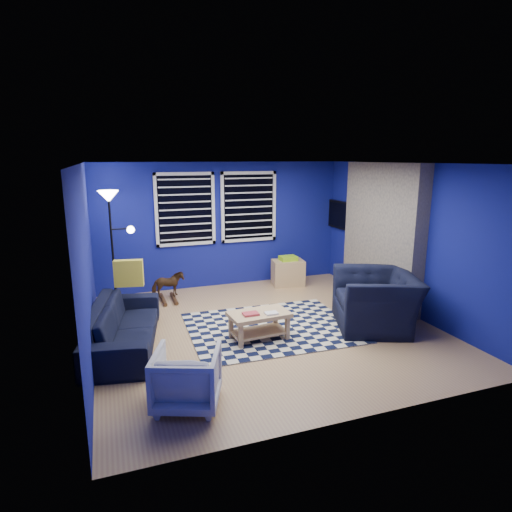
{
  "coord_description": "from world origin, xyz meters",
  "views": [
    {
      "loc": [
        -2.24,
        -5.78,
        2.58
      ],
      "look_at": [
        -0.07,
        0.3,
        1.09
      ],
      "focal_mm": 30.0,
      "sensor_mm": 36.0,
      "label": 1
    }
  ],
  "objects_px": {
    "armchair_big": "(376,300)",
    "armchair_bent": "(187,378)",
    "coffee_table": "(259,320)",
    "sofa": "(124,325)",
    "cabinet": "(288,272)",
    "rocking_horse": "(168,285)",
    "floor_lamp": "(111,212)",
    "tv": "(342,215)"
  },
  "relations": [
    {
      "from": "armchair_big",
      "to": "armchair_bent",
      "type": "bearing_deg",
      "value": -48.4
    },
    {
      "from": "coffee_table",
      "to": "sofa",
      "type": "bearing_deg",
      "value": 167.36
    },
    {
      "from": "coffee_table",
      "to": "cabinet",
      "type": "xyz_separation_m",
      "value": [
        1.49,
        2.35,
        -0.02
      ]
    },
    {
      "from": "rocking_horse",
      "to": "floor_lamp",
      "type": "xyz_separation_m",
      "value": [
        -0.89,
        0.03,
        1.36
      ]
    },
    {
      "from": "floor_lamp",
      "to": "armchair_bent",
      "type": "bearing_deg",
      "value": -80.66
    },
    {
      "from": "tv",
      "to": "sofa",
      "type": "relative_size",
      "value": 0.47
    },
    {
      "from": "armchair_big",
      "to": "coffee_table",
      "type": "bearing_deg",
      "value": -73.32
    },
    {
      "from": "armchair_big",
      "to": "rocking_horse",
      "type": "bearing_deg",
      "value": -107.82
    },
    {
      "from": "tv",
      "to": "armchair_big",
      "type": "height_order",
      "value": "tv"
    },
    {
      "from": "tv",
      "to": "sofa",
      "type": "distance_m",
      "value": 5.06
    },
    {
      "from": "armchair_big",
      "to": "armchair_bent",
      "type": "relative_size",
      "value": 1.89
    },
    {
      "from": "rocking_horse",
      "to": "floor_lamp",
      "type": "bearing_deg",
      "value": 83.95
    },
    {
      "from": "armchair_bent",
      "to": "armchair_big",
      "type": "bearing_deg",
      "value": -138.41
    },
    {
      "from": "coffee_table",
      "to": "armchair_bent",
      "type": "bearing_deg",
      "value": -134.31
    },
    {
      "from": "tv",
      "to": "coffee_table",
      "type": "height_order",
      "value": "tv"
    },
    {
      "from": "cabinet",
      "to": "armchair_big",
      "type": "bearing_deg",
      "value": -72.62
    },
    {
      "from": "sofa",
      "to": "rocking_horse",
      "type": "height_order",
      "value": "sofa"
    },
    {
      "from": "sofa",
      "to": "coffee_table",
      "type": "relative_size",
      "value": 2.38
    },
    {
      "from": "tv",
      "to": "cabinet",
      "type": "distance_m",
      "value": 1.65
    },
    {
      "from": "armchair_big",
      "to": "tv",
      "type": "bearing_deg",
      "value": -177.3
    },
    {
      "from": "floor_lamp",
      "to": "tv",
      "type": "bearing_deg",
      "value": 1.88
    },
    {
      "from": "sofa",
      "to": "rocking_horse",
      "type": "bearing_deg",
      "value": -15.77
    },
    {
      "from": "armchair_bent",
      "to": "coffee_table",
      "type": "xyz_separation_m",
      "value": [
        1.3,
        1.33,
        -0.02
      ]
    },
    {
      "from": "rocking_horse",
      "to": "floor_lamp",
      "type": "height_order",
      "value": "floor_lamp"
    },
    {
      "from": "sofa",
      "to": "rocking_horse",
      "type": "relative_size",
      "value": 3.74
    },
    {
      "from": "tv",
      "to": "rocking_horse",
      "type": "height_order",
      "value": "tv"
    },
    {
      "from": "sofa",
      "to": "armchair_big",
      "type": "height_order",
      "value": "armchair_big"
    },
    {
      "from": "cabinet",
      "to": "sofa",
      "type": "bearing_deg",
      "value": -141.18
    },
    {
      "from": "armchair_bent",
      "to": "floor_lamp",
      "type": "relative_size",
      "value": 0.34
    },
    {
      "from": "rocking_horse",
      "to": "tv",
      "type": "bearing_deg",
      "value": -91.53
    },
    {
      "from": "armchair_big",
      "to": "coffee_table",
      "type": "distance_m",
      "value": 1.88
    },
    {
      "from": "rocking_horse",
      "to": "cabinet",
      "type": "height_order",
      "value": "cabinet"
    },
    {
      "from": "coffee_table",
      "to": "rocking_horse",
      "type": "bearing_deg",
      "value": 114.5
    },
    {
      "from": "cabinet",
      "to": "floor_lamp",
      "type": "bearing_deg",
      "value": -168.56
    },
    {
      "from": "cabinet",
      "to": "floor_lamp",
      "type": "height_order",
      "value": "floor_lamp"
    },
    {
      "from": "rocking_horse",
      "to": "floor_lamp",
      "type": "distance_m",
      "value": 1.63
    },
    {
      "from": "rocking_horse",
      "to": "armchair_bent",
      "type": "bearing_deg",
      "value": 170.63
    },
    {
      "from": "sofa",
      "to": "cabinet",
      "type": "height_order",
      "value": "sofa"
    },
    {
      "from": "armchair_big",
      "to": "floor_lamp",
      "type": "xyz_separation_m",
      "value": [
        -3.75,
        2.34,
        1.25
      ]
    },
    {
      "from": "sofa",
      "to": "coffee_table",
      "type": "xyz_separation_m",
      "value": [
        1.85,
        -0.41,
        -0.01
      ]
    },
    {
      "from": "tv",
      "to": "sofa",
      "type": "bearing_deg",
      "value": -157.04
    },
    {
      "from": "coffee_table",
      "to": "cabinet",
      "type": "relative_size",
      "value": 1.3
    }
  ]
}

